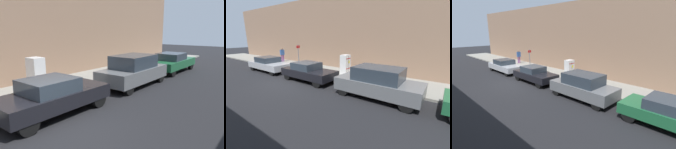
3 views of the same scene
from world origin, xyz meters
The scene contains 10 objects.
ground_plane centered at (0.00, 0.00, 0.00)m, with size 80.00×80.00×0.00m, color black.
sidewalk_slab centered at (-4.25, 0.00, 0.07)m, with size 3.65×44.00×0.14m, color gray.
building_facade_near centered at (-7.30, 0.00, 3.61)m, with size 2.45×39.60×7.22m, color #937056.
discarded_refrigerator centered at (-4.37, 2.01, 0.95)m, with size 0.76×0.64×1.62m.
manhole_cover centered at (-4.08, -1.10, 0.15)m, with size 0.70×0.70×0.02m, color #47443F.
street_sign_post centered at (-2.78, -2.12, 1.50)m, with size 0.36×0.07×2.41m.
pedestrian_walking_far centered at (-4.86, -7.80, 1.14)m, with size 0.50×0.23×1.72m.
parked_sedan_silver centered at (-1.30, -4.69, 0.71)m, with size 1.87×4.60×1.38m.
parked_sedan_dark centered at (-1.30, 0.71, 0.73)m, with size 1.82×4.33×1.40m.
parked_suv_gray centered at (-1.30, 6.14, 0.88)m, with size 1.93×4.53×1.72m.
Camera 2 is at (6.22, 8.97, 3.33)m, focal length 24.00 mm.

